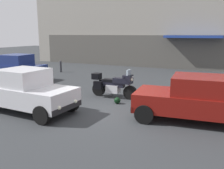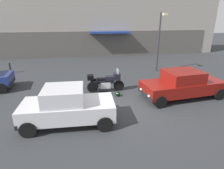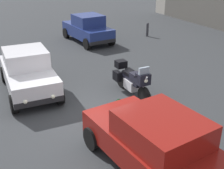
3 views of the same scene
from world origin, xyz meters
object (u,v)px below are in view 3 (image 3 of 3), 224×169
object	(u,v)px
car_sedan_far	(162,148)
bollard_curbside	(147,29)
motorcycle	(132,79)
helmet	(119,103)
car_wagon_end	(28,72)
car_hatchback_near	(88,29)

from	to	relation	value
car_sedan_far	bollard_curbside	size ratio (longest dim) A/B	5.29
motorcycle	helmet	world-z (taller)	motorcycle
motorcycle	bollard_curbside	distance (m)	8.79
car_sedan_far	car_wagon_end	xyz separation A→B (m)	(-6.15, -1.70, 0.03)
helmet	motorcycle	bearing A→B (deg)	124.97
car_sedan_far	bollard_curbside	distance (m)	13.10
motorcycle	car_sedan_far	bearing A→B (deg)	-21.64
car_wagon_end	bollard_curbside	distance (m)	9.98
helmet	bollard_curbside	size ratio (longest dim) A/B	0.32
motorcycle	car_wagon_end	world-z (taller)	car_wagon_end
car_sedan_far	motorcycle	bearing A→B (deg)	-27.71
car_sedan_far	car_wagon_end	distance (m)	6.38
car_wagon_end	bollard_curbside	xyz separation A→B (m)	(-4.94, 8.67, -0.34)
car_sedan_far	car_hatchback_near	bearing A→B (deg)	-20.44
car_hatchback_near	car_wagon_end	distance (m)	7.26
motorcycle	helmet	xyz separation A→B (m)	(0.61, -0.88, -0.48)
motorcycle	car_wagon_end	bearing A→B (deg)	-121.34
car_hatchback_near	car_wagon_end	bearing A→B (deg)	134.77
bollard_curbside	car_wagon_end	bearing A→B (deg)	-60.32
helmet	car_wagon_end	size ratio (longest dim) A/B	0.07
car_hatchback_near	car_sedan_far	world-z (taller)	car_hatchback_near
motorcycle	car_wagon_end	distance (m)	3.93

